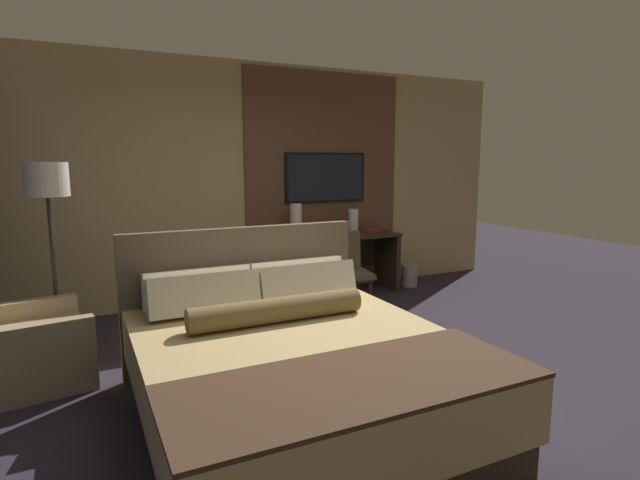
{
  "coord_description": "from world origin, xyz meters",
  "views": [
    {
      "loc": [
        -1.86,
        -3.15,
        1.65
      ],
      "look_at": [
        0.15,
        0.96,
        0.93
      ],
      "focal_mm": 28.0,
      "sensor_mm": 36.0,
      "label": 1
    }
  ],
  "objects_px": {
    "book": "(371,230)",
    "bed": "(292,367)",
    "floor_lamp": "(48,195)",
    "desk_chair": "(343,265)",
    "armchair_by_window": "(27,350)",
    "vase_tall": "(296,220)",
    "desk": "(334,254)",
    "waste_bin": "(409,276)",
    "vase_short": "(353,221)",
    "tv": "(326,178)"
  },
  "relations": [
    {
      "from": "desk",
      "to": "book",
      "type": "height_order",
      "value": "book"
    },
    {
      "from": "bed",
      "to": "floor_lamp",
      "type": "xyz_separation_m",
      "value": [
        -1.38,
        1.88,
        1.03
      ]
    },
    {
      "from": "tv",
      "to": "desk_chair",
      "type": "height_order",
      "value": "tv"
    },
    {
      "from": "desk_chair",
      "to": "waste_bin",
      "type": "xyz_separation_m",
      "value": [
        1.31,
        0.53,
        -0.37
      ]
    },
    {
      "from": "vase_short",
      "to": "waste_bin",
      "type": "bearing_deg",
      "value": -10.22
    },
    {
      "from": "bed",
      "to": "floor_lamp",
      "type": "relative_size",
      "value": 1.36
    },
    {
      "from": "armchair_by_window",
      "to": "book",
      "type": "bearing_deg",
      "value": -79.87
    },
    {
      "from": "vase_short",
      "to": "desk_chair",
      "type": "bearing_deg",
      "value": -127.39
    },
    {
      "from": "armchair_by_window",
      "to": "vase_short",
      "type": "relative_size",
      "value": 3.02
    },
    {
      "from": "desk",
      "to": "armchair_by_window",
      "type": "height_order",
      "value": "armchair_by_window"
    },
    {
      "from": "tv",
      "to": "desk_chair",
      "type": "xyz_separation_m",
      "value": [
        -0.23,
        -0.89,
        -0.94
      ]
    },
    {
      "from": "vase_short",
      "to": "bed",
      "type": "bearing_deg",
      "value": -126.62
    },
    {
      "from": "waste_bin",
      "to": "desk",
      "type": "bearing_deg",
      "value": 173.86
    },
    {
      "from": "desk",
      "to": "tv",
      "type": "bearing_deg",
      "value": 90.0
    },
    {
      "from": "desk_chair",
      "to": "floor_lamp",
      "type": "bearing_deg",
      "value": -168.35
    },
    {
      "from": "tv",
      "to": "vase_short",
      "type": "relative_size",
      "value": 3.65
    },
    {
      "from": "book",
      "to": "waste_bin",
      "type": "xyz_separation_m",
      "value": [
        0.53,
        -0.14,
        -0.63
      ]
    },
    {
      "from": "armchair_by_window",
      "to": "book",
      "type": "distance_m",
      "value": 4.07
    },
    {
      "from": "desk_chair",
      "to": "armchair_by_window",
      "type": "height_order",
      "value": "desk_chair"
    },
    {
      "from": "desk_chair",
      "to": "vase_short",
      "type": "distance_m",
      "value": 0.93
    },
    {
      "from": "floor_lamp",
      "to": "vase_short",
      "type": "relative_size",
      "value": 5.43
    },
    {
      "from": "bed",
      "to": "book",
      "type": "relative_size",
      "value": 8.93
    },
    {
      "from": "vase_tall",
      "to": "floor_lamp",
      "type": "bearing_deg",
      "value": -163.43
    },
    {
      "from": "desk",
      "to": "book",
      "type": "relative_size",
      "value": 6.4
    },
    {
      "from": "bed",
      "to": "desk",
      "type": "relative_size",
      "value": 1.4
    },
    {
      "from": "armchair_by_window",
      "to": "vase_short",
      "type": "height_order",
      "value": "vase_short"
    },
    {
      "from": "desk_chair",
      "to": "book",
      "type": "height_order",
      "value": "desk_chair"
    },
    {
      "from": "desk",
      "to": "waste_bin",
      "type": "height_order",
      "value": "desk"
    },
    {
      "from": "book",
      "to": "bed",
      "type": "bearing_deg",
      "value": -130.14
    },
    {
      "from": "desk",
      "to": "vase_short",
      "type": "xyz_separation_m",
      "value": [
        0.29,
        0.03,
        0.4
      ]
    },
    {
      "from": "floor_lamp",
      "to": "waste_bin",
      "type": "distance_m",
      "value": 4.37
    },
    {
      "from": "armchair_by_window",
      "to": "floor_lamp",
      "type": "distance_m",
      "value": 1.26
    },
    {
      "from": "waste_bin",
      "to": "bed",
      "type": "bearing_deg",
      "value": -137.71
    },
    {
      "from": "vase_tall",
      "to": "desk",
      "type": "bearing_deg",
      "value": -1.15
    },
    {
      "from": "floor_lamp",
      "to": "waste_bin",
      "type": "height_order",
      "value": "floor_lamp"
    },
    {
      "from": "desk",
      "to": "bed",
      "type": "bearing_deg",
      "value": -122.69
    },
    {
      "from": "bed",
      "to": "tv",
      "type": "distance_m",
      "value": 3.51
    },
    {
      "from": "floor_lamp",
      "to": "bed",
      "type": "bearing_deg",
      "value": -53.73
    },
    {
      "from": "floor_lamp",
      "to": "book",
      "type": "height_order",
      "value": "floor_lamp"
    },
    {
      "from": "waste_bin",
      "to": "vase_tall",
      "type": "bearing_deg",
      "value": 175.47
    },
    {
      "from": "book",
      "to": "waste_bin",
      "type": "bearing_deg",
      "value": -14.43
    },
    {
      "from": "bed",
      "to": "vase_tall",
      "type": "xyz_separation_m",
      "value": [
        1.17,
        2.64,
        0.61
      ]
    },
    {
      "from": "bed",
      "to": "desk",
      "type": "xyz_separation_m",
      "value": [
        1.69,
        2.63,
        0.16
      ]
    },
    {
      "from": "vase_tall",
      "to": "vase_short",
      "type": "xyz_separation_m",
      "value": [
        0.8,
        0.02,
        -0.05
      ]
    },
    {
      "from": "bed",
      "to": "vase_short",
      "type": "xyz_separation_m",
      "value": [
        1.97,
        2.65,
        0.56
      ]
    },
    {
      "from": "tv",
      "to": "vase_short",
      "type": "height_order",
      "value": "tv"
    },
    {
      "from": "tv",
      "to": "vase_tall",
      "type": "xyz_separation_m",
      "value": [
        -0.51,
        -0.23,
        -0.49
      ]
    },
    {
      "from": "bed",
      "to": "tv",
      "type": "xyz_separation_m",
      "value": [
        1.69,
        2.87,
        1.1
      ]
    },
    {
      "from": "desk",
      "to": "waste_bin",
      "type": "xyz_separation_m",
      "value": [
        1.08,
        -0.12,
        -0.36
      ]
    },
    {
      "from": "book",
      "to": "desk_chair",
      "type": "bearing_deg",
      "value": -139.27
    }
  ]
}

